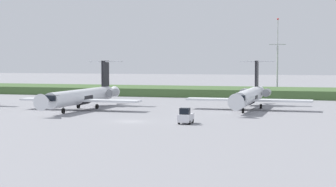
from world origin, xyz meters
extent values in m
plane|color=gray|center=(0.00, 30.00, 0.00)|extent=(500.00, 500.00, 0.00)
cube|color=#426033|center=(0.00, 62.70, 1.01)|extent=(320.00, 20.00, 2.03)
cylinder|color=silver|center=(-15.16, 15.76, 2.45)|extent=(2.70, 24.00, 2.70)
cone|color=silver|center=(-15.16, 2.26, 2.45)|extent=(2.70, 3.00, 2.70)
cone|color=silver|center=(-15.16, 29.76, 2.45)|extent=(2.29, 4.00, 2.29)
cube|color=black|center=(-15.16, 4.16, 2.92)|extent=(2.03, 1.80, 0.90)
cylinder|color=black|center=(-15.16, 15.76, 2.30)|extent=(2.76, 3.60, 2.76)
cube|color=silver|center=(-21.07, 14.76, 1.84)|extent=(11.00, 3.20, 0.36)
cube|color=silver|center=(-9.26, 14.76, 1.84)|extent=(11.00, 3.20, 0.36)
cube|color=black|center=(-15.16, 26.76, 6.40)|extent=(0.36, 3.20, 5.20)
cube|color=silver|center=(-15.16, 27.06, 8.80)|extent=(6.80, 1.80, 0.24)
cylinder|color=gray|center=(-17.41, 24.96, 2.65)|extent=(1.50, 3.40, 1.50)
cylinder|color=gray|center=(-12.91, 24.96, 2.65)|extent=(1.50, 3.40, 1.50)
cylinder|color=gray|center=(-15.16, 8.32, 1.00)|extent=(0.20, 0.20, 0.65)
cylinder|color=black|center=(-15.16, 8.32, 0.45)|extent=(0.30, 0.90, 0.90)
cylinder|color=black|center=(-17.06, 18.16, 0.45)|extent=(0.35, 0.90, 0.90)
cylinder|color=black|center=(-13.26, 18.16, 0.45)|extent=(0.35, 0.90, 0.90)
cylinder|color=silver|center=(14.11, 24.80, 2.45)|extent=(2.70, 24.00, 2.70)
cone|color=silver|center=(14.11, 11.30, 2.45)|extent=(2.70, 3.00, 2.70)
cone|color=silver|center=(14.11, 38.80, 2.45)|extent=(2.30, 4.00, 2.29)
cube|color=black|center=(14.11, 13.20, 2.92)|extent=(2.02, 1.80, 0.90)
cylinder|color=black|center=(14.11, 24.80, 2.30)|extent=(2.76, 3.60, 2.76)
cube|color=silver|center=(8.21, 23.80, 1.84)|extent=(11.00, 3.20, 0.36)
cube|color=silver|center=(20.02, 23.80, 1.84)|extent=(11.00, 3.20, 0.36)
cube|color=black|center=(14.11, 35.80, 6.40)|extent=(0.36, 3.20, 5.20)
cube|color=silver|center=(14.11, 36.10, 8.80)|extent=(6.80, 1.80, 0.24)
cylinder|color=gray|center=(11.86, 34.00, 2.65)|extent=(1.50, 3.40, 1.50)
cylinder|color=gray|center=(16.36, 34.00, 2.65)|extent=(1.50, 3.40, 1.50)
cylinder|color=gray|center=(14.11, 17.36, 1.00)|extent=(0.20, 0.20, 0.65)
cylinder|color=black|center=(14.11, 17.36, 0.45)|extent=(0.30, 0.90, 0.90)
cylinder|color=black|center=(12.21, 27.20, 0.45)|extent=(0.35, 0.90, 0.90)
cylinder|color=black|center=(16.01, 27.20, 0.45)|extent=(0.35, 0.90, 0.90)
cylinder|color=#B2B2B7|center=(14.82, 74.81, 6.48)|extent=(0.50, 0.50, 12.97)
cylinder|color=#B2B2B7|center=(14.82, 74.81, 16.46)|extent=(0.28, 0.28, 6.98)
cube|color=#B2B2B7|center=(14.82, 74.81, 13.37)|extent=(4.40, 0.20, 0.20)
sphere|color=red|center=(14.82, 74.81, 20.20)|extent=(0.50, 0.50, 0.50)
cube|color=silver|center=(8.61, -0.47, 0.85)|extent=(1.70, 3.20, 1.10)
cube|color=black|center=(8.61, -1.03, 1.85)|extent=(1.36, 1.10, 0.90)
cylinder|color=black|center=(7.86, -1.43, 0.30)|extent=(0.22, 0.60, 0.60)
cylinder|color=black|center=(9.36, -1.43, 0.30)|extent=(0.22, 0.60, 0.60)
cylinder|color=black|center=(7.86, 0.49, 0.30)|extent=(0.22, 0.60, 0.60)
cylinder|color=black|center=(9.36, 0.49, 0.30)|extent=(0.22, 0.60, 0.60)
camera|label=1|loc=(27.86, -75.59, 8.94)|focal=58.52mm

